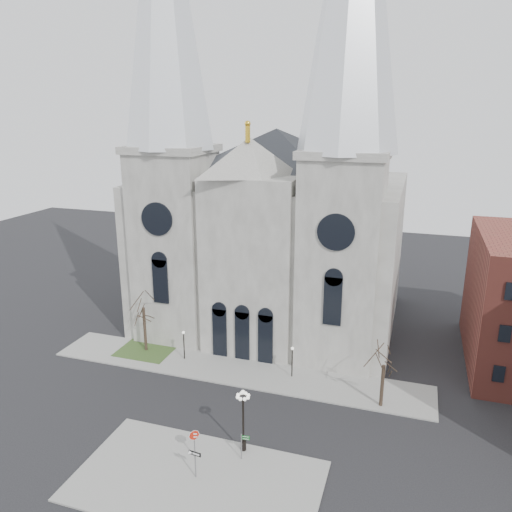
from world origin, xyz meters
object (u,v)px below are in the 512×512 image
(stop_sign, at_px, (194,438))
(one_way_sign, at_px, (195,459))
(globe_lamp, at_px, (243,413))
(street_name_sign, at_px, (242,444))

(stop_sign, distance_m, one_way_sign, 2.23)
(globe_lamp, bearing_deg, stop_sign, -148.89)
(stop_sign, distance_m, globe_lamp, 4.18)
(stop_sign, height_order, globe_lamp, globe_lamp)
(globe_lamp, height_order, street_name_sign, globe_lamp)
(stop_sign, xyz_separation_m, globe_lamp, (3.30, 1.99, 1.63))
(globe_lamp, distance_m, street_name_sign, 2.33)
(stop_sign, xyz_separation_m, street_name_sign, (3.60, 0.95, -0.43))
(one_way_sign, bearing_deg, globe_lamp, 66.35)
(globe_lamp, bearing_deg, one_way_sign, -120.14)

